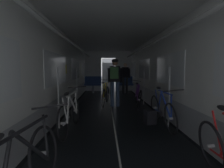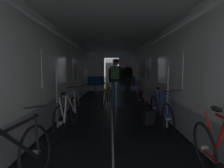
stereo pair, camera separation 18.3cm
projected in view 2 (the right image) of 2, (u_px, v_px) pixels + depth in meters
train_car_shell at (112, 58)px, 5.38m from camera, size 3.14×12.34×2.57m
bench_seat_far_left at (96, 83)px, 9.93m from camera, size 0.98×0.51×0.95m
bench_seat_far_right at (127, 83)px, 9.94m from camera, size 0.98×0.51×0.95m
bicycle_blue at (160, 111)px, 4.04m from camera, size 0.44×1.69×0.95m
bicycle_purple at (139, 96)px, 6.26m from camera, size 0.44×1.69×0.96m
bicycle_white at (68, 114)px, 3.79m from camera, size 0.44×1.69×0.95m
person_cyclist_aisle at (116, 77)px, 6.23m from camera, size 0.56×0.43×1.73m
bicycle_yellow_in_aisle at (107, 95)px, 6.55m from camera, size 0.44×1.68×0.95m
person_standing_near_bench at (128, 76)px, 9.53m from camera, size 0.53×0.23×1.69m
backpack_on_floor at (149, 117)px, 4.26m from camera, size 0.30×0.26×0.34m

